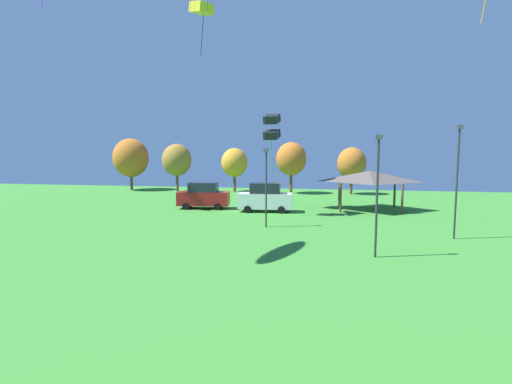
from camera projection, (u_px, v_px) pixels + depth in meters
kite_flying_2 at (272, 127)px, 32.50m from camera, size 1.37×1.47×4.63m
parked_car_leftmost at (203, 196)px, 37.35m from camera, size 4.95×2.34×2.47m
parked_car_second_from_left at (265, 198)px, 35.45m from camera, size 4.87×2.21×2.60m
park_pavilion at (369, 176)px, 36.43m from camera, size 6.72×5.21×3.60m
light_post_0 at (457, 176)px, 24.42m from camera, size 0.36×0.20×7.01m
light_post_1 at (377, 189)px, 20.24m from camera, size 0.36×0.20×6.28m
light_post_2 at (266, 183)px, 28.22m from camera, size 0.36×0.20×5.61m
treeline_tree_0 at (131, 158)px, 54.05m from camera, size 4.75×4.75×7.00m
treeline_tree_1 at (177, 160)px, 52.44m from camera, size 3.84×3.84×6.26m
treeline_tree_2 at (234, 163)px, 52.09m from camera, size 3.43×3.43×5.71m
treeline_tree_3 at (291, 159)px, 49.90m from camera, size 3.78×3.78×6.43m
treeline_tree_4 at (352, 163)px, 49.08m from camera, size 3.53×3.53×5.79m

